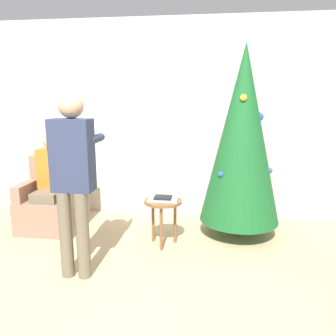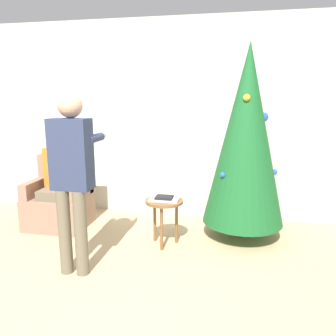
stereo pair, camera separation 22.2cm
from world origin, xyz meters
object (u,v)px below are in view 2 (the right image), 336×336
Objects in this scene: person_standing at (72,170)px; armchair at (60,201)px; person_seated at (57,176)px; christmas_tree at (246,136)px; side_stool at (164,207)px.

armchair is at bearing 125.66° from person_standing.
christmas_tree is at bearing 2.65° from person_seated.
armchair reaches higher than side_stool.
side_stool is (-0.88, -0.41, -0.78)m from christmas_tree.
person_seated is 1.32m from person_standing.
christmas_tree reaches higher than person_standing.
christmas_tree is 1.34× the size of person_standing.
person_seated reaches higher than side_stool.
person_seated is (-0.00, -0.02, 0.34)m from armchair.
side_stool is at bearing 45.61° from person_standing.
armchair is 1.72× the size of side_stool.
person_standing is at bearing -144.49° from christmas_tree.
person_seated is 2.31× the size of side_stool.
person_standing is at bearing -134.39° from side_stool.
armchair is 1.46m from person_standing.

